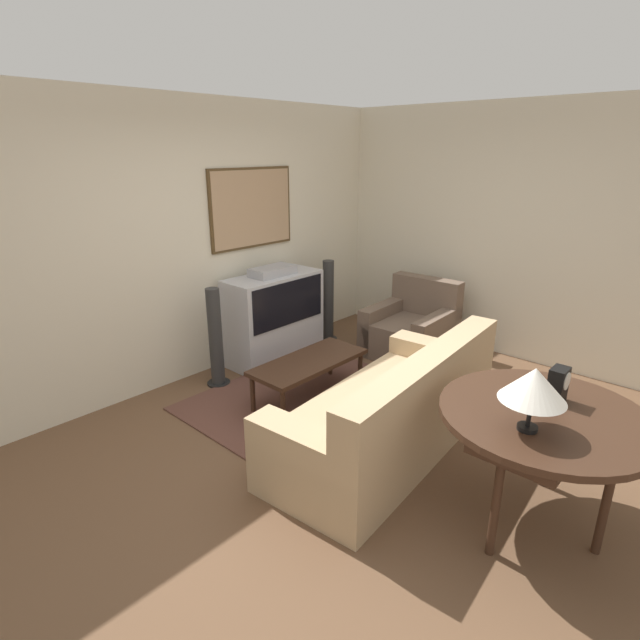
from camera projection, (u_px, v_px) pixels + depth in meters
name	position (u px, v px, depth m)	size (l,w,h in m)	color
ground_plane	(359.00, 448.00, 3.91)	(12.00, 12.00, 0.00)	brown
wall_back	(190.00, 243.00, 4.83)	(12.00, 0.10, 2.70)	beige
wall_right	(515.00, 235.00, 5.31)	(0.06, 12.00, 2.70)	beige
area_rug	(302.00, 397.00, 4.71)	(2.02, 1.53, 0.01)	brown
tv	(274.00, 316.00, 5.43)	(1.09, 0.48, 1.04)	#B7B7BC
couch	(391.00, 414.00, 3.82)	(2.18, 1.06, 0.85)	tan
armchair	(411.00, 330.00, 5.66)	(0.92, 0.86, 0.83)	brown
coffee_table	(309.00, 364.00, 4.57)	(1.14, 0.48, 0.40)	#3D2619
console_table	(544.00, 422.00, 2.92)	(1.21, 1.21, 0.77)	#3D2619
table_lamp	(534.00, 385.00, 2.64)	(0.35, 0.35, 0.37)	black
mantel_clock	(558.00, 385.00, 3.00)	(0.14, 0.10, 0.22)	black
speaker_tower_left	(216.00, 340.00, 4.83)	(0.23, 0.23, 0.99)	black
speaker_tower_right	(328.00, 303.00, 5.97)	(0.23, 0.23, 0.99)	black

